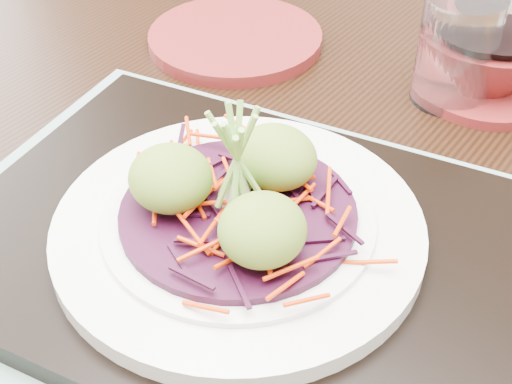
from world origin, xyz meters
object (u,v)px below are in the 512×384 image
Objects in this scene: serving_tray at (239,245)px; terracotta_bowl_set at (489,70)px; dining_table at (320,298)px; white_plate at (238,227)px; water_glass at (457,50)px; terracotta_side_plate at (235,38)px.

serving_tray is 0.34m from terracotta_bowl_set.
serving_tray reaches higher than dining_table.
serving_tray is at bearing -96.41° from terracotta_bowl_set.
serving_tray is at bearing -45.00° from white_plate.
serving_tray is at bearing -107.00° from dining_table.
serving_tray is 0.02m from white_plate.
dining_table is 0.16m from white_plate.
water_glass is 0.64× the size of terracotta_bowl_set.
terracotta_bowl_set is at bearing 17.64° from terracotta_side_plate.
white_plate reaches higher than serving_tray.
serving_tray is 1.54× the size of white_plate.
terracotta_side_plate is 1.16× the size of terracotta_bowl_set.
terracotta_bowl_set is (0.04, 0.33, -0.01)m from white_plate.
terracotta_side_plate is 1.80× the size of water_glass.
white_plate is at bearing -96.41° from terracotta_bowl_set.
dining_table is at bearing -88.34° from water_glass.
terracotta_bowl_set is (0.02, 0.25, 0.13)m from dining_table.
dining_table is 0.31m from terracotta_side_plate.
water_glass is at bearing 11.90° from terracotta_side_plate.
white_plate is at bearing -48.58° from terracotta_side_plate.
terracotta_side_plate is at bearing -162.36° from terracotta_bowl_set.
white_plate is at bearing 121.34° from serving_tray.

